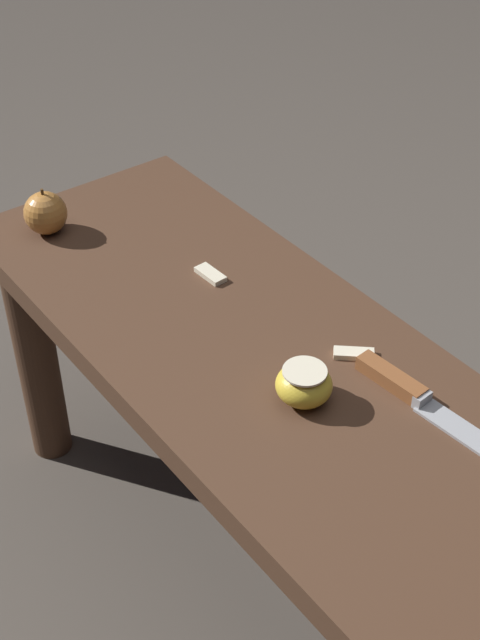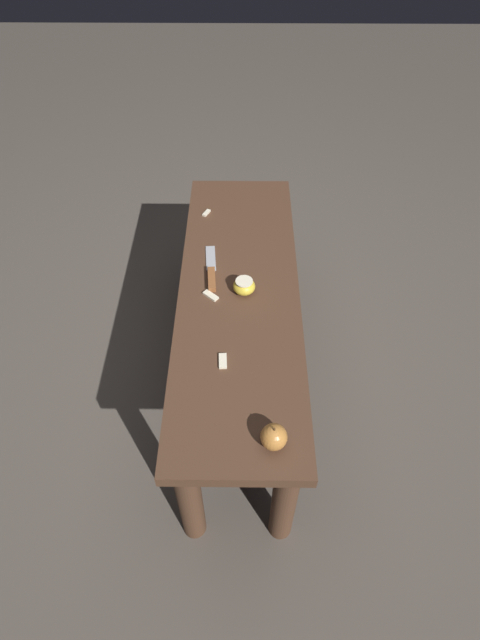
# 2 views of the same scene
# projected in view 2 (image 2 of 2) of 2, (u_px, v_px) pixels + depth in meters

# --- Properties ---
(ground_plane) EXTENTS (8.00, 8.00, 0.00)m
(ground_plane) POSITION_uv_depth(u_px,v_px,m) (239.00, 379.00, 1.98)
(ground_plane) COLOR #4C443D
(wooden_bench) EXTENTS (1.27, 0.39, 0.49)m
(wooden_bench) POSITION_uv_depth(u_px,v_px,m) (239.00, 313.00, 1.68)
(wooden_bench) COLOR #472D1E
(wooden_bench) RESTS_ON ground_plane
(knife) EXTENTS (0.23, 0.05, 0.02)m
(knife) POSITION_uv_depth(u_px,v_px,m) (211.00, 273.00, 1.65)
(knife) COLOR #9EA0A5
(knife) RESTS_ON wooden_bench
(apple_whole) EXTENTS (0.07, 0.07, 0.08)m
(apple_whole) POSITION_uv_depth(u_px,v_px,m) (274.00, 437.00, 1.23)
(apple_whole) COLOR #B27233
(apple_whole) RESTS_ON wooden_bench
(apple_cut) EXTENTS (0.07, 0.07, 0.05)m
(apple_cut) POSITION_uv_depth(u_px,v_px,m) (244.00, 286.00, 1.59)
(apple_cut) COLOR gold
(apple_cut) RESTS_ON wooden_bench
(apple_slice_near_knife) EXTENTS (0.05, 0.02, 0.01)m
(apple_slice_near_knife) POSITION_uv_depth(u_px,v_px,m) (223.00, 361.00, 1.42)
(apple_slice_near_knife) COLOR beige
(apple_slice_near_knife) RESTS_ON wooden_bench
(apple_slice_center) EXTENTS (0.05, 0.05, 0.01)m
(apple_slice_center) POSITION_uv_depth(u_px,v_px,m) (211.00, 296.00, 1.59)
(apple_slice_center) COLOR beige
(apple_slice_center) RESTS_ON wooden_bench
(apple_slice_near_bowl) EXTENTS (0.04, 0.03, 0.01)m
(apple_slice_near_bowl) POSITION_uv_depth(u_px,v_px,m) (206.00, 213.00, 1.88)
(apple_slice_near_bowl) COLOR beige
(apple_slice_near_bowl) RESTS_ON wooden_bench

